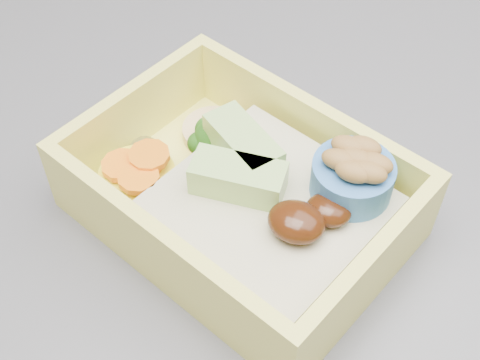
% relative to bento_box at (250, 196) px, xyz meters
% --- Properties ---
extents(bento_box, '(0.22, 0.19, 0.07)m').
position_rel_bento_box_xyz_m(bento_box, '(0.00, 0.00, 0.00)').
color(bento_box, '#F5EF65').
rests_on(bento_box, island).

